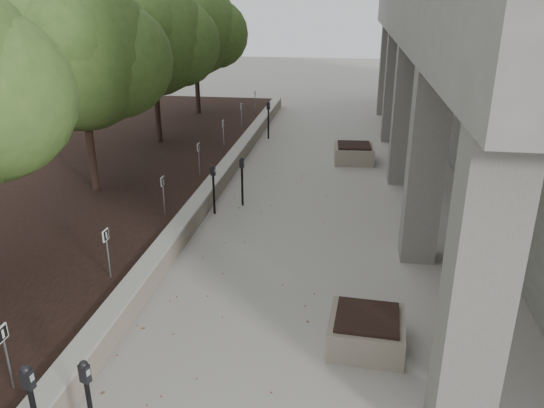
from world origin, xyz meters
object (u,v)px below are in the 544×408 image
Objects in this scene: parking_meter_4 at (242,182)px; planter_back at (354,153)px; crabapple_tree_5 at (195,49)px; crabapple_tree_3 at (83,86)px; parking_meter_3 at (214,190)px; planter_front at (366,330)px; parking_meter_5 at (268,120)px; crabapple_tree_4 at (154,63)px.

parking_meter_4 is 1.04× the size of planter_back.
planter_back is (2.90, 4.50, -0.37)m from parking_meter_4.
crabapple_tree_5 is 8.98m from planter_back.
crabapple_tree_5 is at bearing 143.17° from planter_back.
crabapple_tree_3 is 4.15m from parking_meter_3.
planter_front is (7.09, -15.31, -2.85)m from crabapple_tree_5.
parking_meter_3 is at bearing 126.82° from planter_front.
parking_meter_5 is 4.24m from planter_back.
crabapple_tree_4 and crabapple_tree_5 have the same top height.
parking_meter_4 is 5.37m from planter_back.
parking_meter_4 is 6.53m from planter_front.
crabapple_tree_3 is at bearing -166.87° from parking_meter_3.
parking_meter_5 is at bearing -35.37° from crabapple_tree_5.
crabapple_tree_4 reaches higher than parking_meter_3.
parking_meter_5 is at bearing 141.68° from planter_back.
parking_meter_5 is 1.14× the size of planter_back.
crabapple_tree_5 is (0.00, 10.00, 0.00)m from crabapple_tree_3.
parking_meter_3 is at bearing -57.80° from crabapple_tree_4.
crabapple_tree_3 reaches higher than planter_back.
crabapple_tree_5 is 4.63× the size of planter_front.
crabapple_tree_3 is 8.86m from planter_back.
crabapple_tree_5 reaches higher than planter_back.
crabapple_tree_3 reaches higher than parking_meter_4.
crabapple_tree_3 is 3.73× the size of parking_meter_5.
parking_meter_3 is 1.11× the size of planter_front.
parking_meter_3 is (3.33, -0.28, -2.47)m from crabapple_tree_3.
parking_meter_3 reaches higher than planter_back.
parking_meter_4 is at bearing 5.63° from crabapple_tree_3.
planter_front is at bearing -36.83° from crabapple_tree_3.
planter_back is at bearing 35.63° from crabapple_tree_3.
planter_back is at bearing -0.92° from crabapple_tree_4.
parking_meter_5 is 1.24× the size of planter_front.
parking_meter_4 is at bearing -122.76° from planter_back.
crabapple_tree_3 reaches higher than parking_meter_3.
parking_meter_4 is 7.13m from parking_meter_5.
crabapple_tree_5 reaches higher than planter_front.
parking_meter_5 is 13.32m from planter_front.
parking_meter_3 is at bearing -80.95° from parking_meter_5.
planter_front is (7.09, -5.31, -2.85)m from crabapple_tree_3.
crabapple_tree_4 is 4.63× the size of planter_front.
planter_back is (3.31, -2.62, -0.43)m from parking_meter_5.
parking_meter_4 is (3.92, 0.39, -2.45)m from crabapple_tree_3.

